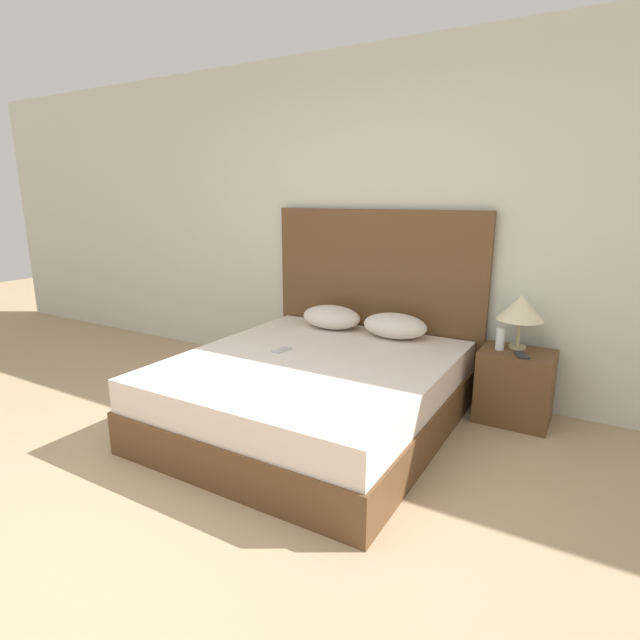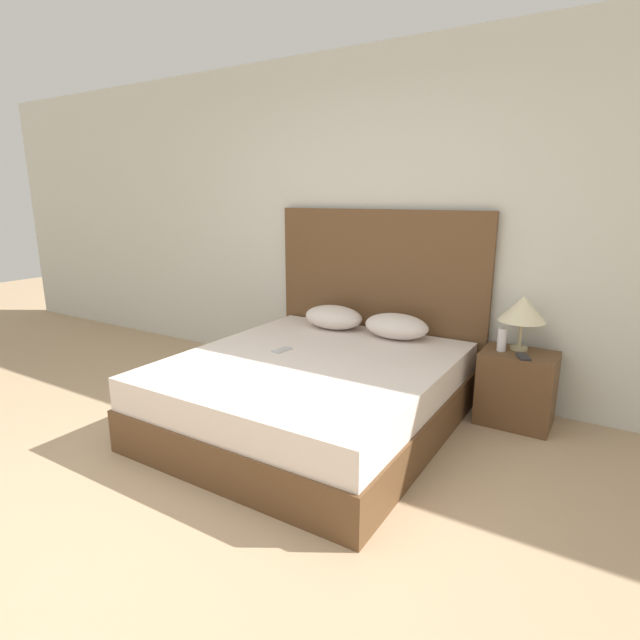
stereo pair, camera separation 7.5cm
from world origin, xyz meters
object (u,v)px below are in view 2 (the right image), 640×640
(phone_on_bed, at_px, (282,350))
(phone_on_nightstand, at_px, (523,357))
(nightstand, at_px, (516,388))
(table_lamp, at_px, (523,309))
(bed, at_px, (313,393))

(phone_on_bed, distance_m, phone_on_nightstand, 1.65)
(nightstand, distance_m, table_lamp, 0.55)
(phone_on_bed, relative_size, table_lamp, 0.42)
(phone_on_bed, distance_m, nightstand, 1.67)
(phone_on_nightstand, bearing_deg, phone_on_bed, -156.37)
(bed, bearing_deg, phone_on_nightstand, 29.58)
(phone_on_bed, bearing_deg, table_lamp, 29.72)
(nightstand, relative_size, table_lamp, 1.35)
(phone_on_nightstand, bearing_deg, table_lamp, 109.35)
(bed, distance_m, phone_on_bed, 0.38)
(bed, bearing_deg, table_lamp, 36.48)
(bed, height_order, nightstand, nightstand)
(phone_on_bed, bearing_deg, phone_on_nightstand, 23.63)
(phone_on_bed, xyz_separation_m, table_lamp, (1.45, 0.83, 0.31))
(table_lamp, xyz_separation_m, phone_on_nightstand, (0.06, -0.17, -0.28))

